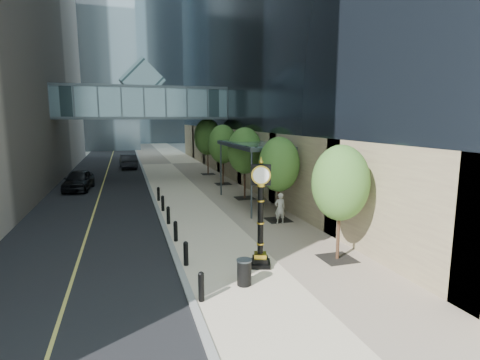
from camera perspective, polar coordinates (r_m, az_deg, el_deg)
name	(u,v)px	position (r m, az deg, el deg)	size (l,w,h in m)	color
ground	(289,305)	(12.92, 7.52, -18.37)	(320.00, 320.00, 0.00)	gray
road	(109,166)	(50.76, -19.37, 2.01)	(8.00, 180.00, 0.02)	black
sidewalk	(172,164)	(51.05, -10.36, 2.45)	(8.00, 180.00, 0.06)	beige
curb	(141,165)	(50.75, -14.85, 2.26)	(0.25, 180.00, 0.07)	gray
distant_tower_c	(116,34)	(133.04, -18.38, 20.34)	(22.00, 22.00, 65.00)	#97ADBE
skywalk	(143,101)	(38.45, -14.58, 11.59)	(17.00, 4.20, 5.80)	#45666E
entrance_canopy	(252,145)	(25.82, 1.83, 5.32)	(3.00, 8.00, 4.38)	#383F44
bollard_row	(172,224)	(20.24, -10.36, -6.54)	(0.20, 16.20, 0.90)	black
street_trees	(237,148)	(29.64, -0.43, 4.86)	(2.89, 28.64, 5.95)	black
street_clock	(261,221)	(15.04, 3.14, -6.27)	(1.03, 1.03, 4.35)	black
trash_bin	(244,273)	(13.84, 0.64, -13.98)	(0.52, 0.52, 0.90)	black
pedestrian	(280,208)	(21.45, 6.10, -4.32)	(0.65, 0.43, 1.79)	#AEABA0
car_near	(79,180)	(34.41, -23.39, -0.02)	(2.00, 4.98, 1.70)	black
car_far	(128,161)	(47.79, -16.68, 2.77)	(1.81, 5.20, 1.71)	black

